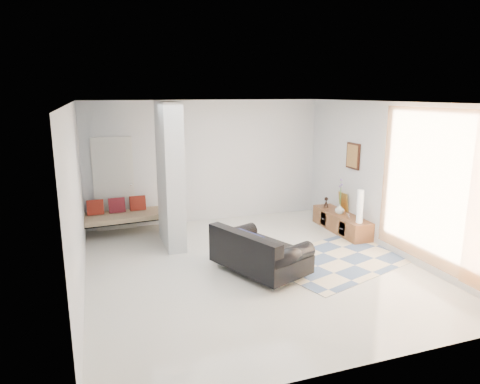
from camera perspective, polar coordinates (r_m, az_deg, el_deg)
name	(u,v)px	position (r m, az deg, el deg)	size (l,w,h in m)	color
floor	(252,267)	(7.55, 1.61, -9.91)	(6.00, 6.00, 0.00)	beige
ceiling	(253,103)	(6.96, 1.76, 11.84)	(6.00, 6.00, 0.00)	white
wall_back	(207,162)	(9.94, -4.43, 4.06)	(6.00, 6.00, 0.00)	silver
wall_front	(356,248)	(4.55, 15.20, -7.27)	(6.00, 6.00, 0.00)	silver
wall_left	(77,201)	(6.70, -20.93, -1.18)	(6.00, 6.00, 0.00)	silver
wall_right	(390,178)	(8.48, 19.37, 1.80)	(6.00, 6.00, 0.00)	silver
partition_column	(170,175)	(8.37, -9.30, 2.23)	(0.35, 1.20, 2.80)	#B5BBBD
hallway_door	(114,184)	(9.67, -16.46, 1.02)	(0.85, 0.06, 2.04)	silver
curtain	(432,188)	(7.57, 24.25, 0.48)	(2.55, 2.55, 0.00)	#FD9942
wall_art	(353,156)	(9.37, 14.85, 4.66)	(0.04, 0.45, 0.55)	#36180E
media_console	(341,222)	(9.57, 13.34, -3.95)	(0.45, 1.73, 0.80)	brown
loveseat	(257,253)	(7.19, 2.31, -8.10)	(1.47, 1.83, 0.76)	silver
daybed	(125,214)	(9.49, -15.07, -2.91)	(1.99, 0.98, 0.77)	black
area_rug	(339,259)	(8.05, 13.00, -8.73)	(2.65, 1.77, 0.01)	beige
cylinder_lamp	(360,206)	(8.88, 15.72, -1.87)	(0.12, 0.12, 0.67)	beige
bronze_figurine	(326,202)	(9.94, 11.41, -1.36)	(0.12, 0.12, 0.23)	black
vase	(340,209)	(9.47, 13.15, -2.23)	(0.20, 0.20, 0.21)	silver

